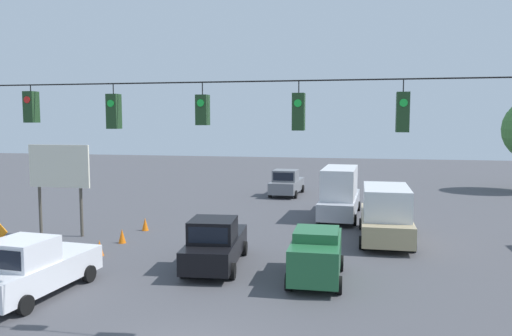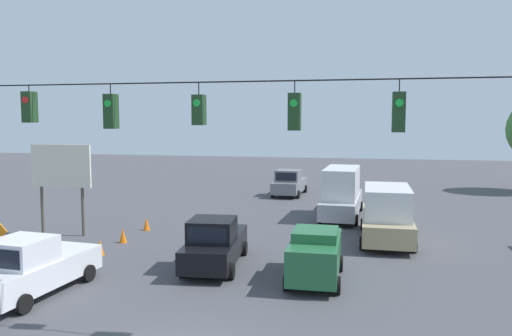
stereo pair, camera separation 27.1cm
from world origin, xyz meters
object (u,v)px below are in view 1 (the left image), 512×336
at_px(roadside_billboard, 59,172).
at_px(pedestrian, 3,275).
at_px(sedan_green_crossing_near, 316,254).
at_px(traffic_cone_third, 122,236).
at_px(box_truck_silver_oncoming_deep, 340,193).
at_px(pickup_truck_grey_withflow_deep, 287,183).
at_px(traffic_cone_nearest, 64,264).
at_px(traffic_cone_fourth, 145,224).
at_px(pickup_truck_white_parked_shoulder, 33,268).
at_px(traffic_cone_second, 100,248).
at_px(overhead_signal_span, 205,155).
at_px(pickup_truck_black_withflow_mid, 215,244).
at_px(box_truck_tan_oncoming_far, 386,214).

relative_size(roadside_billboard, pedestrian, 2.89).
xyz_separation_m(sedan_green_crossing_near, traffic_cone_third, (9.97, -3.84, -0.67)).
distance_m(box_truck_silver_oncoming_deep, roadside_billboard, 16.52).
xyz_separation_m(pickup_truck_grey_withflow_deep, traffic_cone_nearest, (5.77, 22.50, -0.62)).
relative_size(pickup_truck_grey_withflow_deep, traffic_cone_fourth, 7.39).
distance_m(pickup_truck_white_parked_shoulder, traffic_cone_second, 5.24).
bearing_deg(overhead_signal_span, sedan_green_crossing_near, -116.50).
bearing_deg(pickup_truck_grey_withflow_deep, pedestrian, 76.64).
distance_m(traffic_cone_nearest, traffic_cone_fourth, 7.85).
height_order(box_truck_silver_oncoming_deep, traffic_cone_second, box_truck_silver_oncoming_deep).
bearing_deg(traffic_cone_fourth, traffic_cone_second, 91.63).
height_order(box_truck_silver_oncoming_deep, roadside_billboard, roadside_billboard).
bearing_deg(sedan_green_crossing_near, pickup_truck_black_withflow_mid, -12.09).
bearing_deg(pickup_truck_white_parked_shoulder, traffic_cone_third, -86.48).
xyz_separation_m(overhead_signal_span, pickup_truck_white_parked_shoulder, (6.81, -1.69, -4.16)).
bearing_deg(traffic_cone_third, pickup_truck_black_withflow_mid, 152.78).
xyz_separation_m(traffic_cone_nearest, traffic_cone_third, (-0.02, -4.96, 0.00)).
bearing_deg(pedestrian, pickup_truck_grey_withflow_deep, -103.36).
relative_size(overhead_signal_span, pedestrian, 11.41).
bearing_deg(roadside_billboard, pickup_truck_black_withflow_mid, 158.32).
relative_size(pickup_truck_white_parked_shoulder, roadside_billboard, 1.09).
bearing_deg(pedestrian, pickup_truck_black_withflow_mid, -139.59).
relative_size(overhead_signal_span, roadside_billboard, 3.95).
xyz_separation_m(overhead_signal_span, box_truck_silver_oncoming_deep, (-3.09, -18.20, -3.59)).
relative_size(traffic_cone_nearest, traffic_cone_third, 1.00).
distance_m(box_truck_silver_oncoming_deep, traffic_cone_third, 13.74).
xyz_separation_m(traffic_cone_nearest, roadside_billboard, (3.93, -5.87, 3.04)).
height_order(traffic_cone_second, traffic_cone_third, same).
distance_m(overhead_signal_span, traffic_cone_third, 12.70).
height_order(traffic_cone_fourth, roadside_billboard, roadside_billboard).
relative_size(box_truck_silver_oncoming_deep, traffic_cone_fourth, 10.34).
relative_size(box_truck_silver_oncoming_deep, traffic_cone_nearest, 10.34).
bearing_deg(traffic_cone_nearest, traffic_cone_third, -90.20).
relative_size(sedan_green_crossing_near, pedestrian, 2.55).
height_order(sedan_green_crossing_near, traffic_cone_second, sedan_green_crossing_near).
relative_size(pickup_truck_white_parked_shoulder, traffic_cone_nearest, 7.35).
xyz_separation_m(overhead_signal_span, traffic_cone_third, (7.27, -9.25, -4.78)).
bearing_deg(pickup_truck_black_withflow_mid, box_truck_tan_oncoming_far, -139.45).
distance_m(pickup_truck_black_withflow_mid, pedestrian, 7.90).
bearing_deg(box_truck_silver_oncoming_deep, pickup_truck_black_withflow_mid, 68.54).
height_order(pickup_truck_black_withflow_mid, traffic_cone_third, pickup_truck_black_withflow_mid).
distance_m(traffic_cone_nearest, traffic_cone_second, 2.60).
bearing_deg(sedan_green_crossing_near, roadside_billboard, -18.84).
bearing_deg(overhead_signal_span, pickup_truck_grey_withflow_deep, -86.74).
relative_size(sedan_green_crossing_near, traffic_cone_nearest, 5.93).
bearing_deg(traffic_cone_third, traffic_cone_second, 92.11).
xyz_separation_m(sedan_green_crossing_near, traffic_cone_nearest, (9.99, 1.12, -0.67)).
xyz_separation_m(pickup_truck_grey_withflow_deep, roadside_billboard, (9.70, 16.63, 2.42)).
relative_size(pickup_truck_white_parked_shoulder, pedestrian, 3.16).
height_order(pickup_truck_black_withflow_mid, traffic_cone_nearest, pickup_truck_black_withflow_mid).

